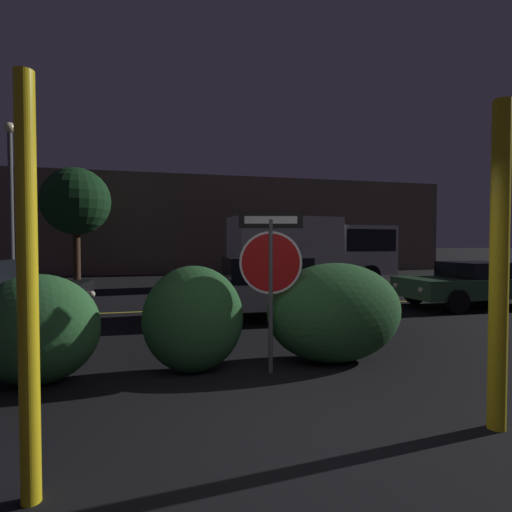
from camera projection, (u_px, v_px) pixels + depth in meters
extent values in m
plane|color=black|center=(298.00, 445.00, 3.42)|extent=(260.00, 260.00, 0.00)
cube|color=gold|center=(203.00, 309.00, 10.48)|extent=(33.33, 0.12, 0.01)
cylinder|color=#4C4C51|center=(271.00, 296.00, 5.32)|extent=(0.06, 0.06, 2.05)
cylinder|color=white|center=(271.00, 263.00, 5.30)|extent=(0.82, 0.20, 0.84)
cylinder|color=#B71414|center=(271.00, 263.00, 5.30)|extent=(0.76, 0.19, 0.78)
cube|color=black|center=(271.00, 220.00, 5.28)|extent=(0.84, 0.22, 0.22)
cube|color=white|center=(271.00, 220.00, 5.28)|extent=(0.69, 0.19, 0.10)
cylinder|color=yellow|center=(28.00, 290.00, 2.62)|extent=(0.13, 0.13, 2.85)
cylinder|color=yellow|center=(499.00, 266.00, 3.68)|extent=(0.16, 0.16, 3.04)
ellipsoid|color=#2D6633|center=(38.00, 329.00, 4.89)|extent=(1.46, 1.04, 1.36)
ellipsoid|color=#285B2D|center=(194.00, 319.00, 5.33)|extent=(1.34, 0.78, 1.43)
ellipsoid|color=#285B2D|center=(335.00, 313.00, 5.81)|extent=(2.05, 1.18, 1.45)
cylinder|color=black|center=(55.00, 309.00, 8.66)|extent=(0.61, 0.24, 0.60)
cylinder|color=black|center=(22.00, 327.00, 6.86)|extent=(0.61, 0.24, 0.60)
sphere|color=#F4EFCC|center=(92.00, 294.00, 8.49)|extent=(0.14, 0.14, 0.14)
sphere|color=#F4EFCC|center=(78.00, 302.00, 7.32)|extent=(0.14, 0.14, 0.14)
cube|color=#9E9EA3|center=(259.00, 293.00, 9.26)|extent=(4.64, 2.06, 0.55)
cube|color=black|center=(265.00, 269.00, 9.27)|extent=(1.88, 1.70, 0.56)
cylinder|color=black|center=(201.00, 314.00, 8.08)|extent=(0.61, 0.22, 0.60)
cylinder|color=black|center=(195.00, 301.00, 9.86)|extent=(0.61, 0.22, 0.60)
cylinder|color=black|center=(332.00, 309.00, 8.67)|extent=(0.61, 0.22, 0.60)
cylinder|color=black|center=(304.00, 298.00, 10.46)|extent=(0.61, 0.22, 0.60)
sphere|color=#F4EFCC|center=(156.00, 298.00, 8.19)|extent=(0.14, 0.14, 0.14)
sphere|color=#F4EFCC|center=(158.00, 292.00, 9.35)|extent=(0.14, 0.14, 0.14)
cube|color=#335B38|center=(474.00, 286.00, 10.92)|extent=(4.07, 1.79, 0.51)
cube|color=black|center=(478.00, 270.00, 10.93)|extent=(1.64, 1.52, 0.42)
cylinder|color=black|center=(457.00, 302.00, 9.82)|extent=(0.60, 0.20, 0.60)
cylinder|color=black|center=(415.00, 293.00, 11.45)|extent=(0.60, 0.20, 0.60)
cylinder|color=black|center=(488.00, 291.00, 12.04)|extent=(0.60, 0.20, 0.60)
sphere|color=#F4EFCC|center=(421.00, 290.00, 9.91)|extent=(0.14, 0.14, 0.14)
sphere|color=#F4EFCC|center=(396.00, 285.00, 10.97)|extent=(0.14, 0.14, 0.14)
cube|color=silver|center=(358.00, 250.00, 17.58)|extent=(2.82, 2.30, 2.10)
cube|color=black|center=(358.00, 240.00, 17.56)|extent=(2.56, 2.32, 0.92)
cube|color=silver|center=(284.00, 247.00, 16.45)|extent=(4.51, 2.57, 2.41)
cylinder|color=black|center=(343.00, 272.00, 18.59)|extent=(0.86, 0.35, 0.84)
cylinder|color=black|center=(370.00, 275.00, 16.58)|extent=(0.86, 0.35, 0.84)
cylinder|color=black|center=(258.00, 274.00, 17.24)|extent=(0.86, 0.35, 0.84)
cylinder|color=black|center=(276.00, 278.00, 15.23)|extent=(0.86, 0.35, 0.84)
cylinder|color=#4C4C51|center=(11.00, 214.00, 13.69)|extent=(0.16, 0.16, 5.50)
sphere|color=#F9E5B2|center=(10.00, 128.00, 13.60)|extent=(0.37, 0.37, 0.37)
cylinder|color=#422D1E|center=(77.00, 253.00, 18.23)|extent=(0.32, 0.32, 2.56)
sphere|color=#143819|center=(76.00, 201.00, 18.15)|extent=(3.05, 3.05, 3.05)
cube|color=#6B5B4C|center=(217.00, 226.00, 24.92)|extent=(28.92, 3.80, 5.69)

